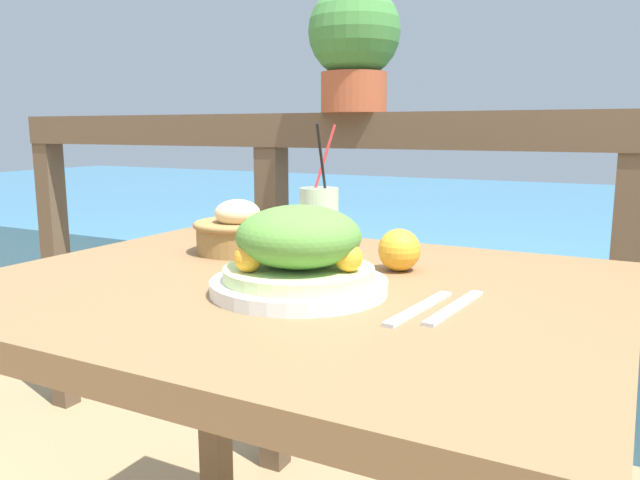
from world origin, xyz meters
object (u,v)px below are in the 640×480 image
(drink_glass, at_px, (319,223))
(bread_basket, at_px, (238,231))
(potted_plant, at_px, (354,43))
(salad_plate, at_px, (299,256))

(drink_glass, relative_size, bread_basket, 1.43)
(bread_basket, bearing_deg, potted_plant, 89.69)
(bread_basket, height_order, potted_plant, potted_plant)
(potted_plant, bearing_deg, drink_glass, -71.85)
(drink_glass, relative_size, potted_plant, 0.77)
(drink_glass, bearing_deg, bread_basket, -173.60)
(bread_basket, bearing_deg, drink_glass, 6.40)
(salad_plate, bearing_deg, bread_basket, 140.73)
(salad_plate, relative_size, drink_glass, 1.06)
(drink_glass, distance_m, potted_plant, 0.65)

